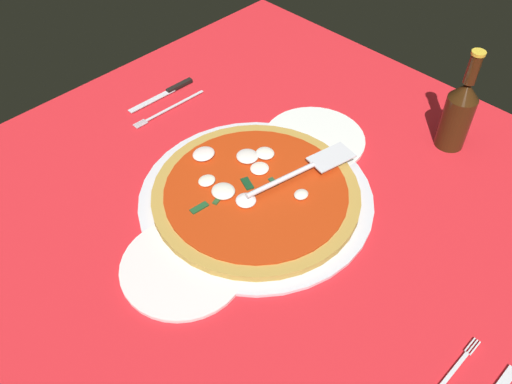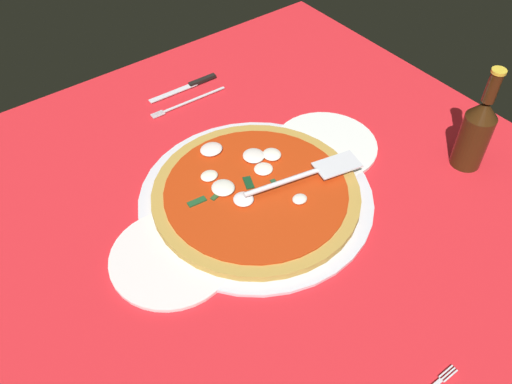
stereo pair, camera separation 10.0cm
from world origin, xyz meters
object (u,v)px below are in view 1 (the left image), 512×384
at_px(pizza, 255,192).
at_px(place_setting_far, 168,101).
at_px(dinner_plate_left, 183,267).
at_px(pizza_server, 305,169).
at_px(beer_bottle, 458,113).
at_px(dinner_plate_right, 314,139).

distance_m(pizza, place_setting_far, 0.37).
relative_size(dinner_plate_left, place_setting_far, 1.00).
xyz_separation_m(pizza_server, beer_bottle, (0.30, -0.14, 0.04)).
bearing_deg(pizza_server, place_setting_far, 104.51).
bearing_deg(place_setting_far, dinner_plate_right, 113.44).
bearing_deg(beer_bottle, dinner_plate_right, 132.51).
distance_m(pizza_server, beer_bottle, 0.34).
bearing_deg(beer_bottle, place_setting_far, 121.13).
bearing_deg(place_setting_far, pizza, 79.54).
distance_m(dinner_plate_right, place_setting_far, 0.35).
xyz_separation_m(dinner_plate_right, place_setting_far, (-0.13, 0.33, -0.00)).
relative_size(pizza, pizza_server, 1.63).
distance_m(dinner_plate_left, dinner_plate_right, 0.41).
bearing_deg(pizza, pizza_server, -23.26).
bearing_deg(dinner_plate_left, dinner_plate_right, 8.18).
xyz_separation_m(dinner_plate_left, dinner_plate_right, (0.41, 0.06, 0.00)).
bearing_deg(pizza, beer_bottle, -24.18).
height_order(dinner_plate_left, pizza_server, pizza_server).
bearing_deg(pizza, dinner_plate_left, -171.69).
xyz_separation_m(pizza, place_setting_far, (0.07, 0.36, -0.01)).
xyz_separation_m(dinner_plate_left, pizza_server, (0.30, -0.01, 0.04)).
bearing_deg(place_setting_far, beer_bottle, 122.51).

